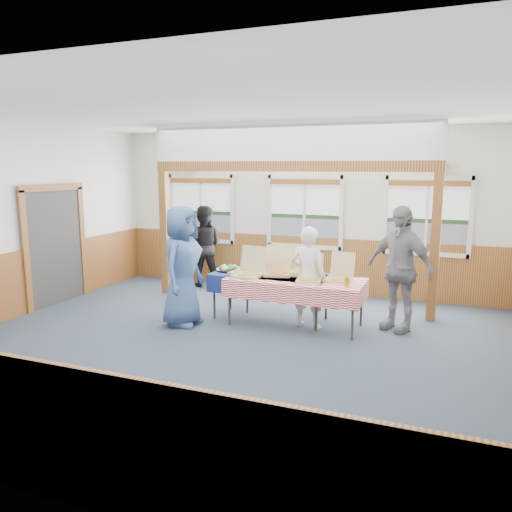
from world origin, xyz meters
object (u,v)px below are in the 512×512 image
Objects in this scene: woman_black at (203,246)px; person_grey at (399,268)px; table_left at (270,277)px; man_blue at (182,266)px; table_right at (296,282)px; woman_white at (308,277)px.

woman_black is 4.37m from person_grey.
man_blue is (-1.19, -0.77, 0.25)m from table_left.
person_grey reaches higher than table_right.
man_blue is 3.34m from person_grey.
table_left is at bearing -4.70° from woman_white.
table_left is 0.51m from table_right.
person_grey is (4.11, -1.49, 0.11)m from woman_black.
table_left is at bearing -144.58° from person_grey.
woman_black is 0.89× the size of man_blue.
woman_white is at bearing -73.75° from man_blue.
man_blue is at bearing -157.28° from table_left.
person_grey is at bearing -155.43° from woman_white.
table_left is 0.71m from woman_white.
woman_black is at bearing -170.78° from person_grey.
man_blue is at bearing 91.33° from woman_black.
woman_black reaches higher than table_left.
table_left is 0.91× the size of table_right.
woman_white is at bearing 127.27° from woman_black.
table_right is at bearing -72.27° from man_blue.
woman_white is 1.38m from person_grey.
woman_black reaches higher than woman_white.
table_right is at bearing -136.22° from person_grey.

